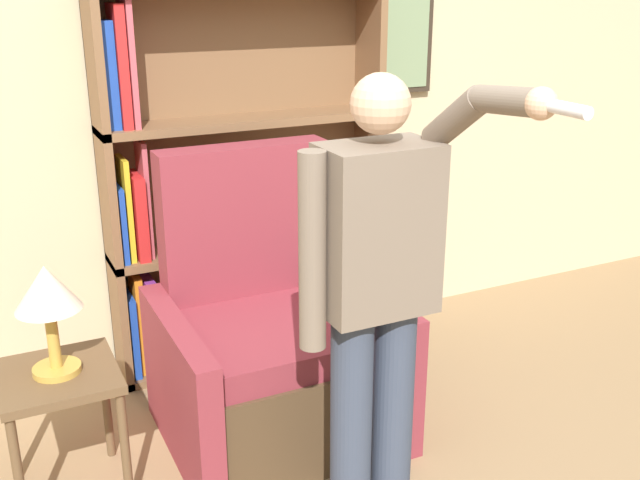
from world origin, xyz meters
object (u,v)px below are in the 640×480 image
object	(u,v)px
armchair	(271,349)
side_table	(60,394)
bookcase	(222,190)
table_lamp	(47,296)
person_standing	(377,294)

from	to	relation	value
armchair	side_table	xyz separation A→B (m)	(-0.92, -0.11, 0.07)
bookcase	table_lamp	world-z (taller)	bookcase
person_standing	table_lamp	bearing A→B (deg)	145.02
armchair	side_table	size ratio (longest dim) A/B	2.30
bookcase	armchair	distance (m)	0.92
armchair	side_table	bearing A→B (deg)	-173.42
bookcase	side_table	bearing A→B (deg)	-138.88
bookcase	armchair	bearing A→B (deg)	-93.47
side_table	table_lamp	distance (m)	0.41
bookcase	side_table	size ratio (longest dim) A/B	3.51
armchair	table_lamp	xyz separation A→B (m)	(-0.92, -0.11, 0.48)
side_table	table_lamp	bearing A→B (deg)	-45.00
bookcase	person_standing	distance (m)	1.53
person_standing	table_lamp	world-z (taller)	person_standing
side_table	table_lamp	world-z (taller)	table_lamp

